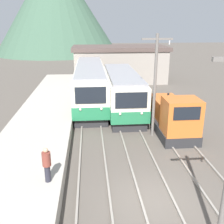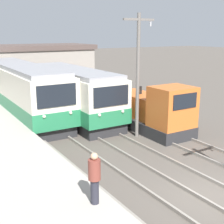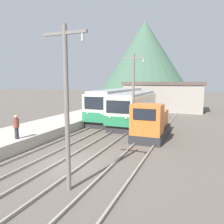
# 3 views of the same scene
# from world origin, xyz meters

# --- Properties ---
(ground_plane) EXTENTS (200.00, 200.00, 0.00)m
(ground_plane) POSITION_xyz_m (0.00, 0.00, 0.00)
(ground_plane) COLOR #564F47
(platform_left) EXTENTS (4.50, 54.00, 0.83)m
(platform_left) POSITION_xyz_m (-6.25, 0.00, 0.41)
(platform_left) COLOR #ADA599
(platform_left) RESTS_ON ground
(track_left) EXTENTS (1.54, 60.00, 0.14)m
(track_left) POSITION_xyz_m (-2.60, 0.00, 0.07)
(track_left) COLOR gray
(track_left) RESTS_ON ground
(track_center) EXTENTS (1.54, 60.00, 0.14)m
(track_center) POSITION_xyz_m (0.20, 0.00, 0.07)
(track_center) COLOR gray
(track_center) RESTS_ON ground
(track_right) EXTENTS (1.54, 60.00, 0.14)m
(track_right) POSITION_xyz_m (3.20, 0.00, 0.07)
(track_right) COLOR gray
(track_right) RESTS_ON ground
(commuter_train_left) EXTENTS (2.84, 13.94, 3.75)m
(commuter_train_left) POSITION_xyz_m (-2.60, 15.55, 1.74)
(commuter_train_left) COLOR #28282B
(commuter_train_left) RESTS_ON ground
(commuter_train_center) EXTENTS (2.84, 10.48, 3.54)m
(commuter_train_center) POSITION_xyz_m (0.20, 12.78, 1.65)
(commuter_train_center) COLOR #28282B
(commuter_train_center) RESTS_ON ground
(shunting_locomotive) EXTENTS (2.40, 6.03, 3.00)m
(shunting_locomotive) POSITION_xyz_m (3.20, 7.59, 1.21)
(shunting_locomotive) COLOR #28282B
(shunting_locomotive) RESTS_ON ground
(catenary_mast_mid) EXTENTS (2.00, 0.20, 6.96)m
(catenary_mast_mid) POSITION_xyz_m (1.71, 7.19, 3.80)
(catenary_mast_mid) COLOR slate
(catenary_mast_mid) RESTS_ON ground
(person_on_platform) EXTENTS (0.38, 0.38, 1.65)m
(person_on_platform) POSITION_xyz_m (-4.61, 0.70, 1.72)
(person_on_platform) COLOR #282833
(person_on_platform) RESTS_ON platform_left
(station_building) EXTENTS (12.60, 6.30, 4.69)m
(station_building) POSITION_xyz_m (1.50, 26.00, 2.37)
(station_building) COLOR gray
(station_building) RESTS_ON ground
(mountain_backdrop) EXTENTS (31.94, 31.94, 24.66)m
(mountain_backdrop) POSITION_xyz_m (-10.80, 63.81, 12.33)
(mountain_backdrop) COLOR #3D5B47
(mountain_backdrop) RESTS_ON ground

